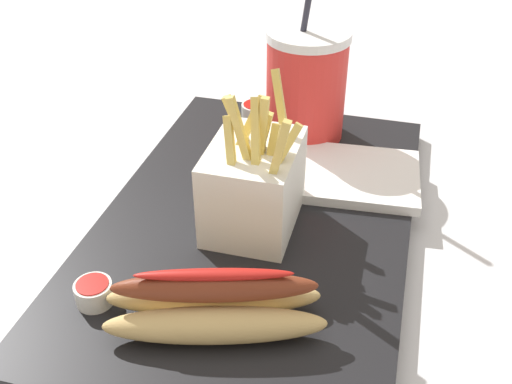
# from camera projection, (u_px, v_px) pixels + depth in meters

# --- Properties ---
(ground_plane) EXTENTS (2.40, 2.40, 0.02)m
(ground_plane) POSITION_uv_depth(u_px,v_px,m) (256.00, 240.00, 0.62)
(ground_plane) COLOR silver
(food_tray) EXTENTS (0.48, 0.30, 0.02)m
(food_tray) POSITION_uv_depth(u_px,v_px,m) (256.00, 224.00, 0.61)
(food_tray) COLOR black
(food_tray) RESTS_ON ground_plane
(soda_cup) EXTENTS (0.10, 0.10, 0.23)m
(soda_cup) POSITION_uv_depth(u_px,v_px,m) (306.00, 84.00, 0.71)
(soda_cup) COLOR red
(soda_cup) RESTS_ON food_tray
(fries_basket) EXTENTS (0.11, 0.08, 0.14)m
(fries_basket) POSITION_uv_depth(u_px,v_px,m) (257.00, 185.00, 0.57)
(fries_basket) COLOR white
(fries_basket) RESTS_ON food_tray
(hot_dog_1) EXTENTS (0.11, 0.18, 0.06)m
(hot_dog_1) POSITION_uv_depth(u_px,v_px,m) (215.00, 305.00, 0.48)
(hot_dog_1) COLOR tan
(hot_dog_1) RESTS_ON food_tray
(ketchup_cup_1) EXTENTS (0.03, 0.03, 0.02)m
(ketchup_cup_1) POSITION_uv_depth(u_px,v_px,m) (94.00, 292.00, 0.50)
(ketchup_cup_1) COLOR white
(ketchup_cup_1) RESTS_ON food_tray
(ketchup_cup_2) EXTENTS (0.03, 0.03, 0.02)m
(ketchup_cup_2) POSITION_uv_depth(u_px,v_px,m) (255.00, 110.00, 0.78)
(ketchup_cup_2) COLOR white
(ketchup_cup_2) RESTS_ON food_tray
(napkin_stack) EXTENTS (0.12, 0.15, 0.01)m
(napkin_stack) POSITION_uv_depth(u_px,v_px,m) (354.00, 175.00, 0.66)
(napkin_stack) COLOR white
(napkin_stack) RESTS_ON food_tray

